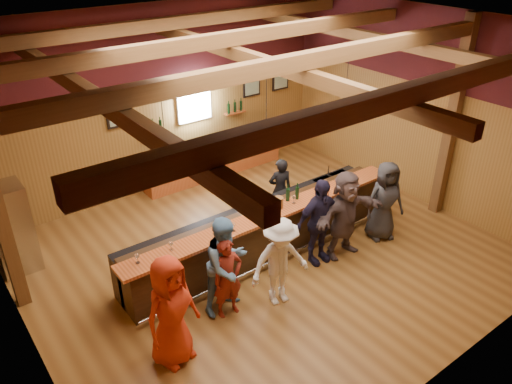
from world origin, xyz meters
The scene contains 27 objects.
room centered at (0.00, 0.06, 3.21)m, with size 9.04×9.00×4.52m.
bar_counter centered at (0.02, 0.15, 0.52)m, with size 6.30×1.07×1.11m.
back_bar_cabinet centered at (1.20, 3.72, 0.48)m, with size 4.00×0.52×0.95m.
window centered at (0.80, 3.95, 2.05)m, with size 0.95×0.09×0.95m.
framed_pictures centered at (1.67, 3.94, 2.10)m, with size 5.35×0.05×0.45m.
wine_shelves centered at (0.80, 3.88, 1.62)m, with size 3.00×0.18×0.30m.
pendant_lights centered at (0.00, 0.00, 2.71)m, with size 4.24×0.24×1.37m.
stainless_fridge centered at (-4.10, 2.60, 0.90)m, with size 0.70×0.70×1.80m, color silver.
customer_orange centered at (-2.80, -1.30, 0.94)m, with size 0.92×0.60×1.89m, color red.
customer_redvest centered at (-1.55, -0.96, 0.76)m, with size 0.55×0.36×1.51m, color maroon.
customer_denim centered at (-1.48, -0.83, 0.91)m, with size 0.89×0.69×1.82m, color #5786AF.
customer_white centered at (-0.65, -1.26, 0.86)m, with size 1.11×0.64×1.71m, color white.
customer_navy centered at (0.73, -0.76, 0.91)m, with size 1.07×0.44×1.82m, color black.
customer_brown centered at (1.32, -0.89, 0.93)m, with size 1.72×0.55×1.85m, color #574645.
customer_dark centered at (2.44, -0.95, 0.88)m, with size 0.86×0.56×1.76m, color #292A2C.
bartender centered at (1.17, 0.95, 0.75)m, with size 0.54×0.36×1.49m, color black.
ice_bucket centered at (0.23, -0.11, 1.22)m, with size 0.20×0.20×0.22m, color brown.
bottle_a centered at (0.55, -0.02, 1.25)m, with size 0.08×0.08×0.36m.
bottle_b centered at (0.76, -0.07, 1.25)m, with size 0.08×0.08×0.35m.
glass_a centered at (-2.75, -0.12, 1.24)m, with size 0.08×0.08×0.19m.
glass_b centered at (-2.14, -0.14, 1.24)m, with size 0.08×0.08×0.18m.
glass_c centered at (-1.28, -0.17, 1.24)m, with size 0.08×0.08×0.18m.
glass_d centered at (-0.95, -0.28, 1.24)m, with size 0.08×0.08×0.18m.
glass_e centered at (-0.24, -0.15, 1.25)m, with size 0.09×0.09×0.20m.
glass_f centered at (0.59, -0.17, 1.24)m, with size 0.08×0.08×0.18m.
glass_g centered at (1.53, -0.09, 1.25)m, with size 0.09×0.09×0.20m.
glass_h centered at (1.91, -0.18, 1.24)m, with size 0.08×0.08×0.19m.
Camera 1 is at (-5.20, -6.59, 6.06)m, focal length 35.00 mm.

